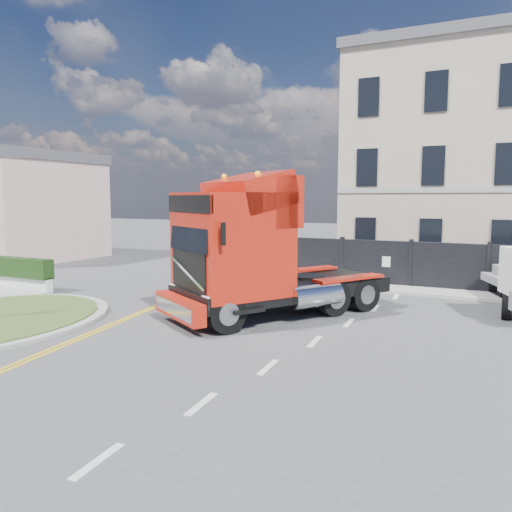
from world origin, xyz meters
The scene contains 6 objects.
ground centered at (0.00, 0.00, 0.00)m, with size 120.00×120.00×0.00m, color #424244.
seaside_bldg_pink centered at (-20.00, 9.00, 3.00)m, with size 8.00×8.00×6.00m, color beige.
hoarding_fence centered at (6.55, 9.00, 1.00)m, with size 18.80×0.25×2.00m.
georgian_building centered at (6.00, 16.50, 5.77)m, with size 12.30×10.30×12.80m.
pavement_far centered at (6.00, 8.10, 0.06)m, with size 20.00×1.60×0.12m, color #989993.
truck centered at (0.23, 1.32, 2.02)m, with size 6.37×7.87×4.51m.
Camera 1 is at (7.18, -12.83, 3.84)m, focal length 35.00 mm.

